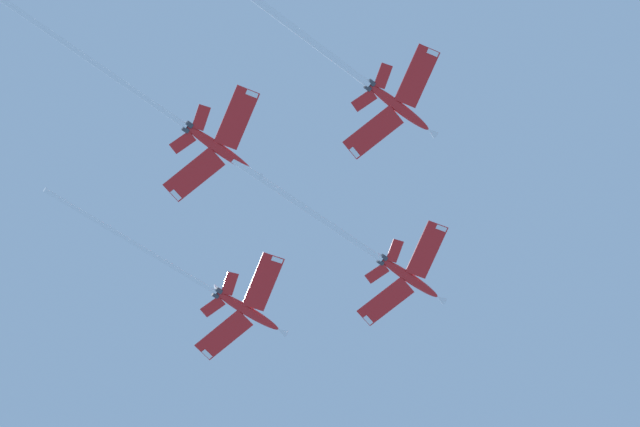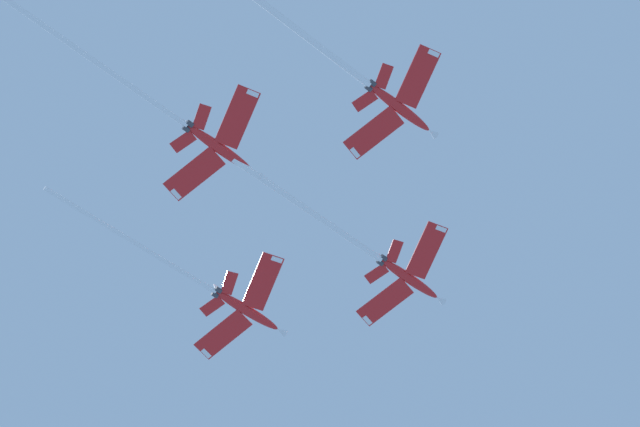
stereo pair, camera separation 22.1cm
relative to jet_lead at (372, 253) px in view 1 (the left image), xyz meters
name	(u,v)px [view 1 (the left image)]	position (x,y,z in m)	size (l,w,h in m)	color
jet_lead	(372,253)	(0.00, 0.00, 0.00)	(31.40, 31.57, 11.75)	red
jet_left_wing	(218,293)	(-24.31, 1.98, -3.83)	(32.54, 32.11, 11.29)	red
jet_right_wing	(344,66)	(-0.42, -29.84, -5.36)	(35.75, 36.28, 12.84)	red
jet_slot	(175,118)	(-25.58, -26.10, -8.94)	(35.84, 36.28, 11.66)	red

